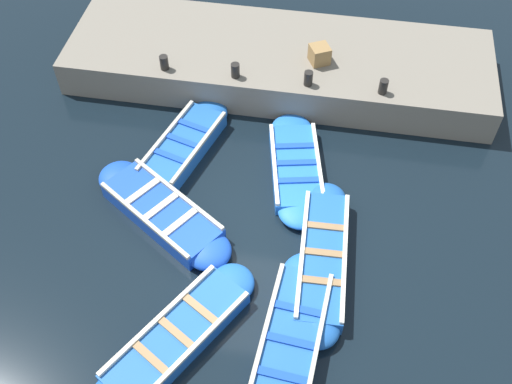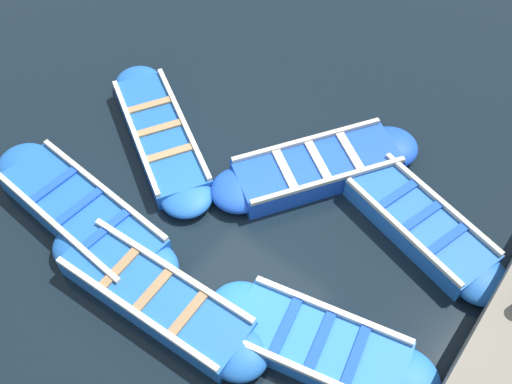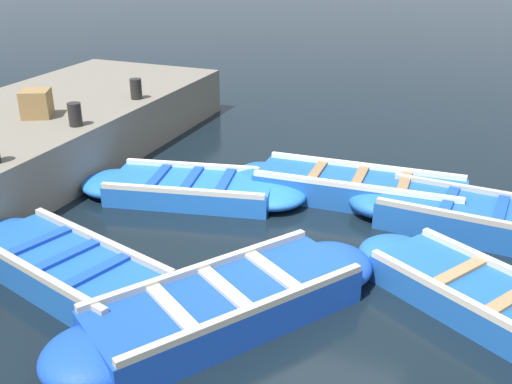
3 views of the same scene
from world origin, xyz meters
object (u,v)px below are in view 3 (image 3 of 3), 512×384
object	(u,v)px
bollard_north	(136,89)
bollard_mid_north	(75,114)
boat_outer_left	(359,189)
boat_tucked	(192,189)
wooden_crate	(36,104)
boat_bow_out	(69,271)
boat_mid_row	(509,312)
boat_end_of_row	(226,306)
boat_far_corner	(498,223)

from	to	relation	value
bollard_north	bollard_mid_north	xyz separation A→B (m)	(0.00, 1.68, 0.00)
boat_outer_left	bollard_north	xyz separation A→B (m)	(4.17, -0.88, 0.86)
boat_tucked	bollard_north	bearing A→B (deg)	-41.24
bollard_mid_north	wooden_crate	size ratio (longest dim) A/B	0.82
bollard_north	boat_bow_out	bearing A→B (deg)	112.41
boat_bow_out	bollard_mid_north	world-z (taller)	bollard_mid_north
bollard_north	wooden_crate	bearing A→B (deg)	60.65
bollard_mid_north	wooden_crate	bearing A→B (deg)	-11.03
boat_outer_left	bollard_mid_north	world-z (taller)	bollard_mid_north
bollard_north	wooden_crate	world-z (taller)	wooden_crate
boat_mid_row	boat_end_of_row	bearing A→B (deg)	20.53
boat_mid_row	bollard_mid_north	size ratio (longest dim) A/B	10.35
boat_bow_out	boat_outer_left	world-z (taller)	boat_outer_left
boat_mid_row	boat_tucked	size ratio (longest dim) A/B	1.05
boat_mid_row	wooden_crate	world-z (taller)	wooden_crate
boat_outer_left	bollard_mid_north	bearing A→B (deg)	10.83
boat_bow_out	boat_mid_row	distance (m)	4.56
boat_end_of_row	boat_tucked	bearing A→B (deg)	-56.24
boat_bow_out	bollard_north	world-z (taller)	bollard_north
boat_end_of_row	boat_mid_row	bearing A→B (deg)	-159.47
boat_far_corner	bollard_mid_north	distance (m)	6.12
boat_bow_out	boat_far_corner	bearing A→B (deg)	-145.39
boat_mid_row	wooden_crate	bearing A→B (deg)	-13.78
boat_bow_out	wooden_crate	distance (m)	3.87
bollard_mid_north	bollard_north	bearing A→B (deg)	-90.00
wooden_crate	boat_tucked	bearing A→B (deg)	176.60
boat_mid_row	wooden_crate	xyz separation A→B (m)	(7.05, -1.73, 0.93)
boat_tucked	bollard_north	distance (m)	2.70
boat_end_of_row	bollard_north	bearing A→B (deg)	-49.42
boat_outer_left	wooden_crate	world-z (taller)	wooden_crate
bollard_mid_north	boat_end_of_row	bearing A→B (deg)	144.91
boat_outer_left	boat_bow_out	bearing A→B (deg)	54.17
boat_tucked	wooden_crate	distance (m)	2.92
boat_far_corner	bollard_mid_north	bearing A→B (deg)	3.88
bollard_north	bollard_mid_north	world-z (taller)	same
boat_tucked	boat_far_corner	xyz separation A→B (m)	(-4.14, -0.41, 0.03)
bollard_north	boat_tucked	bearing A→B (deg)	138.76
boat_bow_out	bollard_north	bearing A→B (deg)	-67.59
boat_end_of_row	boat_tucked	world-z (taller)	boat_end_of_row
boat_bow_out	boat_end_of_row	world-z (taller)	boat_end_of_row
boat_far_corner	boat_outer_left	bearing A→B (deg)	-11.63
bollard_mid_north	boat_outer_left	bearing A→B (deg)	-169.17
boat_bow_out	boat_end_of_row	xyz separation A→B (m)	(-1.86, -0.02, 0.01)
boat_tucked	boat_outer_left	world-z (taller)	boat_outer_left
boat_outer_left	bollard_north	bearing A→B (deg)	-11.93
boat_mid_row	bollard_mid_north	xyz separation A→B (m)	(6.20, -1.56, 0.89)
boat_tucked	bollard_north	world-z (taller)	bollard_north
boat_outer_left	bollard_north	distance (m)	4.35
boat_bow_out	boat_outer_left	xyz separation A→B (m)	(-2.42, -3.36, 0.00)
boat_bow_out	boat_far_corner	distance (m)	5.23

